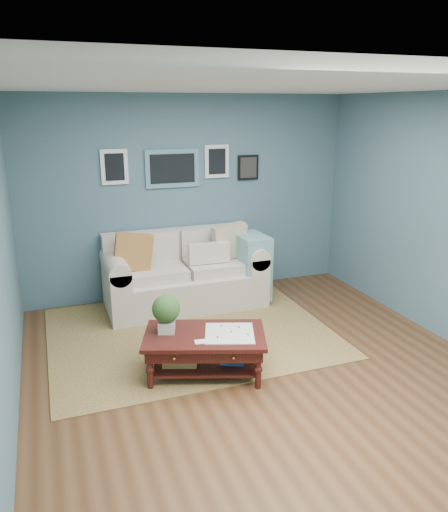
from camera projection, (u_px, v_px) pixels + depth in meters
name	position (u px, v px, depth m)	size (l,w,h in m)	color
room_shell	(264.00, 240.00, 4.57)	(5.00, 5.02, 2.70)	brown
area_rug	(190.00, 332.00, 5.82)	(3.16, 2.53, 0.01)	brown
loveseat	(191.00, 272.00, 6.56)	(2.09, 0.95, 1.07)	beige
coffee_table	(198.00, 340.00, 4.83)	(1.32, 1.02, 0.81)	black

